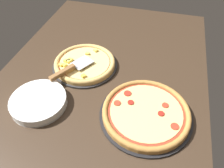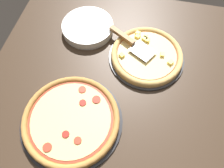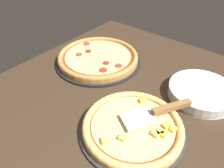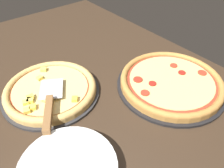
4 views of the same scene
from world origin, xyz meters
The scene contains 7 objects.
ground_plane centered at (0.00, 0.00, -1.80)cm, with size 144.02×107.84×3.60cm, color #38281C.
pizza_pan_front centered at (2.73, -11.11, 0.50)cm, with size 35.27×35.27×1.00cm, color #2D2D30.
pizza_front centered at (2.75, -11.15, 2.37)cm, with size 33.15×33.15×3.25cm.
pizza_pan_back centered at (27.63, 26.32, 0.50)cm, with size 40.83×40.83×1.00cm, color black.
pizza_back centered at (27.62, 26.31, 2.60)cm, with size 38.38×38.38×3.20cm.
serving_spatula centered at (13.30, -16.44, 5.04)cm, with size 24.16×17.12×2.00cm.
plate_stack centered at (34.09, -22.09, 2.10)cm, with size 25.51×25.51×4.20cm.
Camera 3 is at (-38.43, -35.59, 57.29)cm, focal length 35.00 mm.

